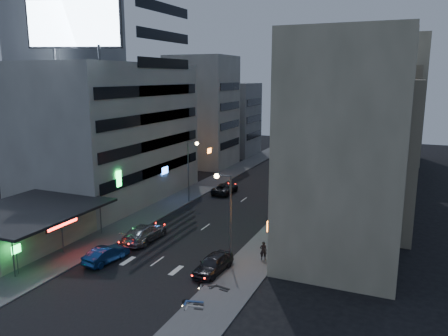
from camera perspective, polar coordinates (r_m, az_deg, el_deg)
The scene contains 29 objects.
ground at distance 37.63m, azimuth -12.02°, elevation -14.10°, with size 180.00×180.00×0.00m, color black.
sidewalk_left at distance 65.88m, azimuth -2.67°, elevation -2.45°, with size 4.00×120.00×0.12m, color #4C4C4F.
sidewalk_right at distance 60.81m, azimuth 11.05°, elevation -3.88°, with size 4.00×120.00×0.12m, color #4C4C4F.
food_court at distance 47.12m, azimuth -24.74°, elevation -6.97°, with size 11.00×13.00×3.88m.
white_building at distance 60.58m, azimuth -14.67°, elevation 4.53°, with size 14.00×24.00×18.00m, color #ABABA7.
grey_tower at distance 68.25m, azimuth -19.56°, elevation 11.76°, with size 10.00×14.00×34.00m, color gray.
shophouse_near at distance 38.70m, azimuth 15.49°, elevation 2.04°, with size 10.00×11.00×20.00m, color #C3B699.
shophouse_mid at distance 50.25m, azimuth 17.79°, elevation 1.76°, with size 11.00×12.00×16.00m, color gray.
shophouse_far at distance 62.78m, azimuth 18.73°, elevation 6.37°, with size 10.00×14.00×22.00m, color #C3B699.
far_left_a at distance 80.87m, azimuth -2.87°, elevation 7.35°, with size 11.00×10.00×20.00m, color #ABABA7.
far_left_b at distance 93.08m, azimuth 0.42°, elevation 6.41°, with size 12.00×10.00×15.00m, color gray.
far_right_a at distance 77.83m, azimuth 19.96°, elevation 5.75°, with size 11.00×12.00×18.00m, color gray.
far_right_b at distance 91.54m, azimuth 20.99°, elevation 8.37°, with size 12.00×12.00×24.00m, color #C3B699.
billboard at distance 50.15m, azimuth -18.99°, elevation 17.36°, with size 9.52×3.75×6.20m.
street_lamp_right_near at distance 37.85m, azimuth 0.30°, elevation -4.95°, with size 1.60×0.44×8.02m.
street_lamp_left at distance 56.83m, azimuth -4.35°, elevation 0.71°, with size 1.60×0.44×8.02m.
street_lamp_right_far at distance 69.69m, azimuth 11.32°, elevation 2.58°, with size 1.60×0.44×8.02m.
parked_car_right_near at distance 37.76m, azimuth -1.42°, elevation -12.39°, with size 1.90×4.73×1.61m, color #26262B.
parked_car_right_mid at distance 56.53m, azimuth 7.60°, elevation -4.23°, with size 1.59×4.57×1.51m, color gray.
parked_car_left at distance 62.08m, azimuth 0.14°, elevation -2.68°, with size 2.45×5.31×1.48m, color #27272C.
parked_car_right_far at distance 63.91m, azimuth 7.80°, elevation -2.36°, with size 2.10×5.17×1.50m, color #96999D.
road_car_blue at distance 41.14m, azimuth -15.12°, elevation -10.82°, with size 1.56×4.48×1.48m, color navy.
road_car_silver at distance 45.28m, azimuth -10.34°, elevation -8.31°, with size 2.38×5.86×1.70m, color #A6A8AE.
person at distance 40.06m, azimuth 5.16°, elevation -10.69°, with size 0.63×0.41×1.71m, color black.
scooter_black_a at distance 32.72m, azimuth -2.55°, elevation -16.75°, with size 1.72×0.57×1.05m, color black, non-canonical shape.
scooter_silver_a at distance 32.60m, azimuth -2.62°, elevation -16.77°, with size 1.87×0.62×1.14m, color #999AA0, non-canonical shape.
scooter_blue at distance 33.21m, azimuth -2.60°, elevation -16.09°, with size 2.06×0.69×1.26m, color navy, non-canonical shape.
scooter_black_b at distance 34.88m, azimuth 0.86°, elevation -14.63°, with size 2.07×0.69×1.26m, color black, non-canonical shape.
scooter_silver_b at distance 35.66m, azimuth -1.03°, elevation -14.13°, with size 1.84×0.61×1.13m, color silver, non-canonical shape.
Camera 1 is at (20.07, -27.35, 16.29)m, focal length 35.00 mm.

